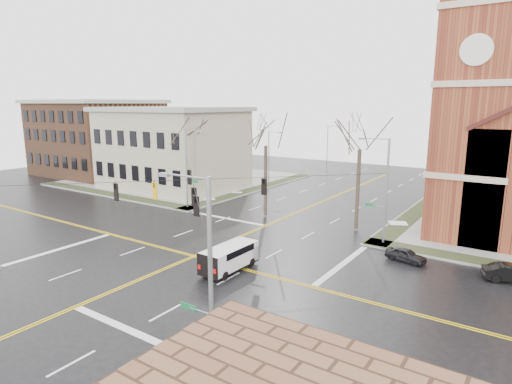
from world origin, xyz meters
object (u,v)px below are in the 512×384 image
Objects in this scene: signal_pole_se at (207,277)px; streetlight_north_a at (270,156)px; parked_car_b at (512,273)px; tree_ne at (360,144)px; streetlight_north_b at (328,146)px; signal_pole_ne at (384,188)px; tree_nw_near at (266,141)px; cargo_van at (231,256)px; tree_nw_far at (186,138)px; parked_car_a at (406,255)px; signal_pole_nw at (187,166)px.

signal_pole_se is 45.20m from streetlight_north_a.
parked_car_b is 0.32× the size of tree_ne.
streetlight_north_b is (-21.97, 59.50, -0.48)m from signal_pole_se.
signal_pole_se is (0.00, -23.00, 0.00)m from signal_pole_ne.
tree_ne is at bearing 4.00° from tree_nw_near.
streetlight_north_a is 32.39m from cargo_van.
parked_car_b is 16.44m from tree_ne.
streetlight_north_b is at bearing 108.21° from cargo_van.
tree_nw_far is (-25.06, 25.50, 2.95)m from signal_pole_se.
parked_car_a is 0.28× the size of tree_nw_far.
signal_pole_nw reaches higher than cargo_van.
signal_pole_nw is at bearing 64.91° from parked_car_b.
streetlight_north_b is at bearing 110.27° from signal_pole_se.
streetlight_north_a is at bearing 77.56° from tree_nw_far.
streetlight_north_a is at bearing 120.91° from tree_nw_near.
parked_car_a is at bearing 42.57° from cargo_van.
tree_ne is at bearing 97.40° from signal_pole_se.
tree_nw_near is (8.69, -14.51, 3.67)m from streetlight_north_a.
streetlight_north_b is at bearing 104.13° from tree_nw_near.
streetlight_north_a is 1.00× the size of streetlight_north_b.
signal_pole_se is at bearing -90.00° from signal_pole_ne.
streetlight_north_a is 0.70× the size of tree_ne.
tree_ne reaches higher than signal_pole_nw.
signal_pole_se is 2.49× the size of parked_car_b.
signal_pole_ne is 2.49× the size of parked_car_b.
tree_nw_near is (-13.28, 1.99, 3.18)m from signal_pole_ne.
signal_pole_ne is 1.00× the size of signal_pole_se.
streetlight_north_a is 23.52m from tree_ne.
streetlight_north_a is at bearing 38.82° from parked_car_b.
cargo_van is 0.45× the size of tree_nw_far.
signal_pole_ne is 0.79× the size of tree_ne.
tree_nw_near is (-6.12, 14.09, 7.04)m from cargo_van.
tree_nw_far is at bearing 142.05° from cargo_van.
tree_ne is (19.31, 2.68, 3.34)m from signal_pole_nw.
tree_nw_far is (-25.06, 2.50, 2.95)m from signal_pole_ne.
streetlight_north_b is 47.06m from parked_car_a.
tree_nw_near is at bearing -75.87° from streetlight_north_b.
streetlight_north_b is at bearing 121.05° from signal_pole_ne.
tree_nw_far is (-2.42, 2.50, 2.95)m from signal_pole_nw.
signal_pole_nw is at bearing -168.02° from tree_nw_near.
streetlight_north_a reaches higher than parked_car_a.
signal_pole_ne is 5.43m from tree_ne.
signal_pole_ne is 1.00× the size of signal_pole_nw.
streetlight_north_a is at bearing 62.94° from parked_car_a.
tree_ne reaches higher than parked_car_a.
tree_nw_far reaches higher than parked_car_a.
cargo_van is at bearing -62.62° from streetlight_north_a.
tree_ne reaches higher than parked_car_b.
parked_car_a is at bearing -43.14° from tree_ne.
streetlight_north_a is 1.63× the size of cargo_van.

